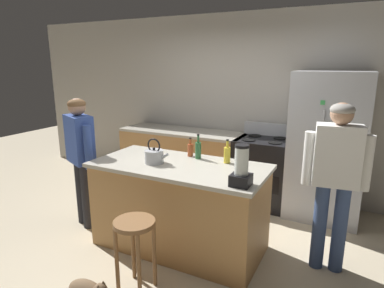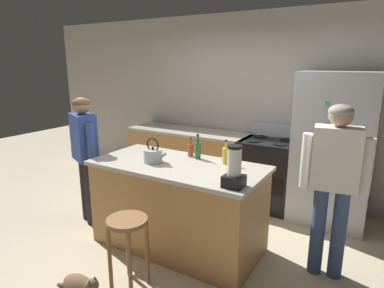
{
  "view_description": "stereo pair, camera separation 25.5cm",
  "coord_description": "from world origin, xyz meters",
  "px_view_note": "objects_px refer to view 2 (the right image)",
  "views": [
    {
      "loc": [
        1.6,
        -2.85,
        1.98
      ],
      "look_at": [
        0.0,
        0.3,
        1.1
      ],
      "focal_mm": 30.57,
      "sensor_mm": 36.0,
      "label": 1
    },
    {
      "loc": [
        1.82,
        -2.73,
        1.98
      ],
      "look_at": [
        0.0,
        0.3,
        1.1
      ],
      "focal_mm": 30.57,
      "sensor_mm": 36.0,
      "label": 2
    }
  ],
  "objects_px": {
    "bar_stool": "(128,234)",
    "bottle_olive_oil": "(198,150)",
    "cat": "(81,286)",
    "bottle_cooking_sauce": "(191,149)",
    "person_by_island_left": "(85,149)",
    "kitchen_island": "(178,205)",
    "refrigerator": "(333,149)",
    "stove_range": "(268,173)",
    "tea_kettle": "(153,155)",
    "blender_appliance": "(234,169)",
    "bottle_soda": "(226,155)",
    "person_by_sink_right": "(334,176)"
  },
  "relations": [
    {
      "from": "cat",
      "to": "bottle_cooking_sauce",
      "type": "xyz_separation_m",
      "value": [
        0.23,
        1.46,
        0.92
      ]
    },
    {
      "from": "bar_stool",
      "to": "bottle_olive_oil",
      "type": "distance_m",
      "value": 1.21
    },
    {
      "from": "bottle_soda",
      "to": "blender_appliance",
      "type": "bearing_deg",
      "value": -58.59
    },
    {
      "from": "bottle_olive_oil",
      "to": "blender_appliance",
      "type": "bearing_deg",
      "value": -39.66
    },
    {
      "from": "kitchen_island",
      "to": "tea_kettle",
      "type": "xyz_separation_m",
      "value": [
        -0.25,
        -0.08,
        0.55
      ]
    },
    {
      "from": "bar_stool",
      "to": "bottle_soda",
      "type": "distance_m",
      "value": 1.27
    },
    {
      "from": "kitchen_island",
      "to": "bar_stool",
      "type": "distance_m",
      "value": 0.81
    },
    {
      "from": "bottle_soda",
      "to": "bar_stool",
      "type": "bearing_deg",
      "value": -111.65
    },
    {
      "from": "refrigerator",
      "to": "cat",
      "type": "bearing_deg",
      "value": -120.72
    },
    {
      "from": "bottle_cooking_sauce",
      "to": "bottle_soda",
      "type": "relative_size",
      "value": 0.84
    },
    {
      "from": "cat",
      "to": "bottle_olive_oil",
      "type": "height_order",
      "value": "bottle_olive_oil"
    },
    {
      "from": "cat",
      "to": "bottle_cooking_sauce",
      "type": "distance_m",
      "value": 1.74
    },
    {
      "from": "person_by_island_left",
      "to": "tea_kettle",
      "type": "height_order",
      "value": "person_by_island_left"
    },
    {
      "from": "cat",
      "to": "refrigerator",
      "type": "bearing_deg",
      "value": 59.28
    },
    {
      "from": "kitchen_island",
      "to": "bottle_cooking_sauce",
      "type": "height_order",
      "value": "bottle_cooking_sauce"
    },
    {
      "from": "blender_appliance",
      "to": "bottle_cooking_sauce",
      "type": "distance_m",
      "value": 1.01
    },
    {
      "from": "stove_range",
      "to": "bottle_olive_oil",
      "type": "distance_m",
      "value": 1.43
    },
    {
      "from": "kitchen_island",
      "to": "blender_appliance",
      "type": "relative_size",
      "value": 5.06
    },
    {
      "from": "stove_range",
      "to": "bottle_cooking_sauce",
      "type": "distance_m",
      "value": 1.43
    },
    {
      "from": "bar_stool",
      "to": "bottle_olive_oil",
      "type": "xyz_separation_m",
      "value": [
        0.08,
        1.08,
        0.53
      ]
    },
    {
      "from": "refrigerator",
      "to": "bar_stool",
      "type": "xyz_separation_m",
      "value": [
        -1.31,
        -2.31,
        -0.42
      ]
    },
    {
      "from": "refrigerator",
      "to": "bottle_soda",
      "type": "height_order",
      "value": "refrigerator"
    },
    {
      "from": "refrigerator",
      "to": "bottle_olive_oil",
      "type": "height_order",
      "value": "refrigerator"
    },
    {
      "from": "person_by_sink_right",
      "to": "blender_appliance",
      "type": "relative_size",
      "value": 4.52
    },
    {
      "from": "bottle_soda",
      "to": "tea_kettle",
      "type": "distance_m",
      "value": 0.77
    },
    {
      "from": "blender_appliance",
      "to": "bottle_soda",
      "type": "bearing_deg",
      "value": 121.41
    },
    {
      "from": "kitchen_island",
      "to": "refrigerator",
      "type": "bearing_deg",
      "value": 48.79
    },
    {
      "from": "bottle_cooking_sauce",
      "to": "bottle_olive_oil",
      "type": "bearing_deg",
      "value": -20.53
    },
    {
      "from": "kitchen_island",
      "to": "refrigerator",
      "type": "distance_m",
      "value": 2.05
    },
    {
      "from": "bar_stool",
      "to": "bottle_olive_oil",
      "type": "bearing_deg",
      "value": 85.6
    },
    {
      "from": "stove_range",
      "to": "person_by_island_left",
      "type": "height_order",
      "value": "person_by_island_left"
    },
    {
      "from": "kitchen_island",
      "to": "person_by_sink_right",
      "type": "height_order",
      "value": "person_by_sink_right"
    },
    {
      "from": "kitchen_island",
      "to": "bottle_cooking_sauce",
      "type": "relative_size",
      "value": 8.52
    },
    {
      "from": "cat",
      "to": "bottle_cooking_sauce",
      "type": "bearing_deg",
      "value": 81.22
    },
    {
      "from": "person_by_island_left",
      "to": "refrigerator",
      "type": "bearing_deg",
      "value": 31.53
    },
    {
      "from": "person_by_island_left",
      "to": "kitchen_island",
      "type": "bearing_deg",
      "value": 4.41
    },
    {
      "from": "refrigerator",
      "to": "stove_range",
      "type": "xyz_separation_m",
      "value": [
        -0.81,
        0.02,
        -0.46
      ]
    },
    {
      "from": "person_by_island_left",
      "to": "cat",
      "type": "bearing_deg",
      "value": -45.12
    },
    {
      "from": "bar_stool",
      "to": "tea_kettle",
      "type": "height_order",
      "value": "tea_kettle"
    },
    {
      "from": "bar_stool",
      "to": "tea_kettle",
      "type": "xyz_separation_m",
      "value": [
        -0.26,
        0.72,
        0.51
      ]
    },
    {
      "from": "bar_stool",
      "to": "tea_kettle",
      "type": "bearing_deg",
      "value": 109.66
    },
    {
      "from": "bar_stool",
      "to": "bottle_cooking_sauce",
      "type": "height_order",
      "value": "bottle_cooking_sauce"
    },
    {
      "from": "refrigerator",
      "to": "stove_range",
      "type": "relative_size",
      "value": 1.67
    },
    {
      "from": "stove_range",
      "to": "bottle_olive_oil",
      "type": "xyz_separation_m",
      "value": [
        -0.42,
        -1.25,
        0.56
      ]
    },
    {
      "from": "bottle_olive_oil",
      "to": "stove_range",
      "type": "bearing_deg",
      "value": 71.5
    },
    {
      "from": "kitchen_island",
      "to": "blender_appliance",
      "type": "height_order",
      "value": "blender_appliance"
    },
    {
      "from": "bottle_soda",
      "to": "kitchen_island",
      "type": "bearing_deg",
      "value": -148.24
    },
    {
      "from": "stove_range",
      "to": "bar_stool",
      "type": "bearing_deg",
      "value": -102.14
    },
    {
      "from": "person_by_island_left",
      "to": "cat",
      "type": "distance_m",
      "value": 1.7
    },
    {
      "from": "bottle_cooking_sauce",
      "to": "tea_kettle",
      "type": "bearing_deg",
      "value": -118.77
    }
  ]
}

